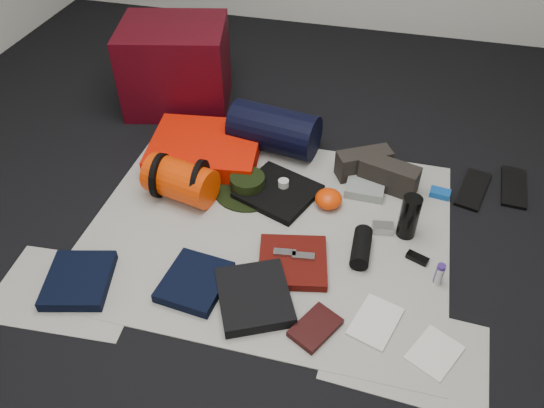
% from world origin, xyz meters
% --- Properties ---
extents(floor, '(4.50, 4.50, 0.02)m').
position_xyz_m(floor, '(0.00, 0.00, -0.01)').
color(floor, black).
rests_on(floor, ground).
extents(newspaper_mat, '(1.60, 1.30, 0.01)m').
position_xyz_m(newspaper_mat, '(0.00, 0.00, 0.00)').
color(newspaper_mat, beige).
rests_on(newspaper_mat, floor).
extents(newspaper_sheet_front_left, '(0.61, 0.44, 0.00)m').
position_xyz_m(newspaper_sheet_front_left, '(-0.70, -0.55, 0.00)').
color(newspaper_sheet_front_left, beige).
rests_on(newspaper_sheet_front_left, floor).
extents(newspaper_sheet_front_right, '(0.60, 0.43, 0.00)m').
position_xyz_m(newspaper_sheet_front_right, '(0.65, -0.50, 0.00)').
color(newspaper_sheet_front_right, beige).
rests_on(newspaper_sheet_front_right, floor).
extents(red_cabinet, '(0.68, 0.60, 0.48)m').
position_xyz_m(red_cabinet, '(-0.79, 0.92, 0.24)').
color(red_cabinet, '#45050E').
rests_on(red_cabinet, floor).
extents(sleeping_pad, '(0.61, 0.52, 0.10)m').
position_xyz_m(sleeping_pad, '(-0.46, 0.44, 0.06)').
color(sleeping_pad, '#F81902').
rests_on(sleeping_pad, newspaper_mat).
extents(stuff_sack, '(0.36, 0.26, 0.19)m').
position_xyz_m(stuff_sack, '(-0.46, 0.11, 0.10)').
color(stuff_sack, '#ED3703').
rests_on(stuff_sack, newspaper_mat).
extents(sack_strap_left, '(0.02, 0.22, 0.22)m').
position_xyz_m(sack_strap_left, '(-0.56, 0.11, 0.11)').
color(sack_strap_left, black).
rests_on(sack_strap_left, newspaper_mat).
extents(sack_strap_right, '(0.03, 0.22, 0.22)m').
position_xyz_m(sack_strap_right, '(-0.36, 0.11, 0.11)').
color(sack_strap_right, black).
rests_on(sack_strap_right, newspaper_mat).
extents(navy_duffel, '(0.49, 0.31, 0.24)m').
position_xyz_m(navy_duffel, '(-0.12, 0.60, 0.13)').
color(navy_duffel, black).
rests_on(navy_duffel, newspaper_mat).
extents(boonie_brim, '(0.37, 0.37, 0.01)m').
position_xyz_m(boonie_brim, '(-0.17, 0.23, 0.01)').
color(boonie_brim, black).
rests_on(boonie_brim, newspaper_mat).
extents(boonie_crown, '(0.17, 0.17, 0.08)m').
position_xyz_m(boonie_crown, '(-0.17, 0.23, 0.05)').
color(boonie_crown, black).
rests_on(boonie_crown, boonie_brim).
extents(hiking_boot_left, '(0.29, 0.22, 0.14)m').
position_xyz_m(hiking_boot_left, '(0.36, 0.49, 0.07)').
color(hiking_boot_left, black).
rests_on(hiking_boot_left, newspaper_mat).
extents(hiking_boot_right, '(0.30, 0.18, 0.14)m').
position_xyz_m(hiking_boot_right, '(0.50, 0.42, 0.08)').
color(hiking_boot_right, black).
rests_on(hiking_boot_right, newspaper_mat).
extents(flip_flop_left, '(0.19, 0.32, 0.02)m').
position_xyz_m(flip_flop_left, '(0.91, 0.50, 0.01)').
color(flip_flop_left, black).
rests_on(flip_flop_left, floor).
extents(flip_flop_right, '(0.14, 0.32, 0.02)m').
position_xyz_m(flip_flop_right, '(1.10, 0.57, 0.01)').
color(flip_flop_right, black).
rests_on(flip_flop_right, floor).
extents(trousers_navy_a, '(0.31, 0.34, 0.04)m').
position_xyz_m(trousers_navy_a, '(-0.67, -0.51, 0.03)').
color(trousers_navy_a, black).
rests_on(trousers_navy_a, newspaper_mat).
extents(trousers_navy_b, '(0.27, 0.30, 0.04)m').
position_xyz_m(trousers_navy_b, '(-0.21, -0.40, 0.03)').
color(trousers_navy_b, black).
rests_on(trousers_navy_b, newspaper_mat).
extents(trousers_charcoal, '(0.38, 0.40, 0.05)m').
position_xyz_m(trousers_charcoal, '(0.05, -0.41, 0.03)').
color(trousers_charcoal, black).
rests_on(trousers_charcoal, newspaper_mat).
extents(black_tshirt, '(0.43, 0.42, 0.03)m').
position_xyz_m(black_tshirt, '(-0.01, 0.23, 0.02)').
color(black_tshirt, black).
rests_on(black_tshirt, newspaper_mat).
extents(red_shirt, '(0.34, 0.34, 0.04)m').
position_xyz_m(red_shirt, '(0.16, -0.19, 0.02)').
color(red_shirt, '#4E0D08').
rests_on(red_shirt, newspaper_mat).
extents(orange_stuff_sack, '(0.16, 0.16, 0.08)m').
position_xyz_m(orange_stuff_sack, '(0.24, 0.21, 0.05)').
color(orange_stuff_sack, '#ED3703').
rests_on(orange_stuff_sack, newspaper_mat).
extents(first_aid_pouch, '(0.19, 0.14, 0.05)m').
position_xyz_m(first_aid_pouch, '(0.39, 0.35, 0.03)').
color(first_aid_pouch, gray).
rests_on(first_aid_pouch, newspaper_mat).
extents(water_bottle, '(0.10, 0.10, 0.21)m').
position_xyz_m(water_bottle, '(0.61, 0.11, 0.11)').
color(water_bottle, black).
rests_on(water_bottle, newspaper_mat).
extents(speaker, '(0.08, 0.21, 0.08)m').
position_xyz_m(speaker, '(0.43, -0.06, 0.05)').
color(speaker, black).
rests_on(speaker, newspaper_mat).
extents(compact_camera, '(0.10, 0.07, 0.04)m').
position_xyz_m(compact_camera, '(0.50, 0.11, 0.02)').
color(compact_camera, '#A3A3A7').
rests_on(compact_camera, newspaper_mat).
extents(cyan_case, '(0.10, 0.07, 0.03)m').
position_xyz_m(cyan_case, '(0.75, 0.42, 0.02)').
color(cyan_case, '#0F4999').
rests_on(cyan_case, newspaper_mat).
extents(toiletry_purple, '(0.04, 0.04, 0.10)m').
position_xyz_m(toiletry_purple, '(0.75, -0.14, 0.06)').
color(toiletry_purple, '#3E2373').
rests_on(toiletry_purple, newspaper_mat).
extents(toiletry_clear, '(0.03, 0.03, 0.08)m').
position_xyz_m(toiletry_clear, '(0.75, -0.14, 0.05)').
color(toiletry_clear, silver).
rests_on(toiletry_clear, newspaper_mat).
extents(paperback_book, '(0.20, 0.23, 0.03)m').
position_xyz_m(paperback_book, '(0.31, -0.49, 0.02)').
color(paperback_book, black).
rests_on(paperback_book, newspaper_mat).
extents(map_booklet, '(0.21, 0.25, 0.01)m').
position_xyz_m(map_booklet, '(0.53, -0.40, 0.01)').
color(map_booklet, silver).
rests_on(map_booklet, newspaper_mat).
extents(map_printout, '(0.22, 0.24, 0.01)m').
position_xyz_m(map_printout, '(0.75, -0.48, 0.01)').
color(map_printout, silver).
rests_on(map_printout, newspaper_mat).
extents(sunglasses, '(0.10, 0.07, 0.02)m').
position_xyz_m(sunglasses, '(0.66, -0.03, 0.02)').
color(sunglasses, black).
rests_on(sunglasses, newspaper_mat).
extents(key_cluster, '(0.08, 0.08, 0.01)m').
position_xyz_m(key_cluster, '(-0.68, -0.60, 0.01)').
color(key_cluster, '#A3A3A7').
rests_on(key_cluster, newspaper_mat).
extents(tape_roll, '(0.05, 0.05, 0.03)m').
position_xyz_m(tape_roll, '(0.01, 0.26, 0.06)').
color(tape_roll, beige).
rests_on(tape_roll, black_tshirt).
extents(energy_bar_a, '(0.10, 0.05, 0.01)m').
position_xyz_m(energy_bar_a, '(0.12, -0.17, 0.05)').
color(energy_bar_a, '#A3A3A7').
rests_on(energy_bar_a, red_shirt).
extents(energy_bar_b, '(0.10, 0.05, 0.01)m').
position_xyz_m(energy_bar_b, '(0.20, -0.17, 0.05)').
color(energy_bar_b, '#A3A3A7').
rests_on(energy_bar_b, red_shirt).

